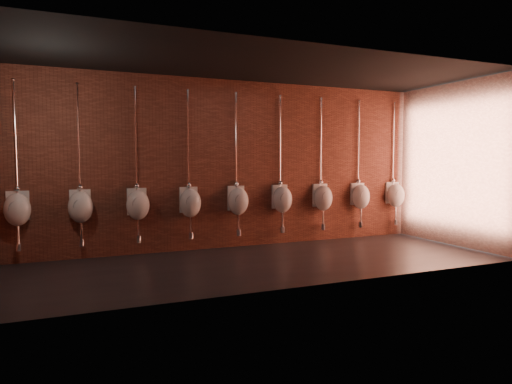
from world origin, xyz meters
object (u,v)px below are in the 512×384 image
Objects in this scene: urinal_4 at (238,200)px; urinal_8 at (396,195)px; urinal_3 at (190,202)px; urinal_7 at (361,196)px; urinal_6 at (323,197)px; urinal_1 at (80,206)px; urinal_5 at (282,199)px; urinal_0 at (17,209)px; urinal_2 at (138,204)px.

urinal_4 and urinal_8 have the same top height.
urinal_3 is 1.00× the size of urinal_7.
urinal_3 is at bearing 180.00° from urinal_7.
urinal_6 is 1.87m from urinal_8.
urinal_5 is (3.75, 0.00, 0.00)m from urinal_1.
urinal_4 is 1.00× the size of urinal_7.
urinal_4 is at bearing 180.00° from urinal_6.
urinal_1 is 1.00× the size of urinal_4.
urinal_0 is 1.00× the size of urinal_3.
urinal_5 is 0.94m from urinal_6.
urinal_8 is at bearing 0.00° from urinal_4.
urinal_2 is (0.94, 0.00, 0.00)m from urinal_1.
urinal_0 is at bearing 180.00° from urinal_3.
urinal_4 is at bearing 0.00° from urinal_1.
urinal_2 is 4.68m from urinal_7.
urinal_6 is 0.94m from urinal_7.
urinal_3 is at bearing 0.00° from urinal_1.
urinal_7 is (6.56, 0.00, 0.00)m from urinal_0.
urinal_2 is at bearing 0.00° from urinal_1.
urinal_1 is at bearing 180.00° from urinal_7.
urinal_2 is 2.81m from urinal_5.
urinal_4 is at bearing 180.00° from urinal_7.
urinal_1 is 1.87m from urinal_3.
urinal_0 is 1.00× the size of urinal_2.
urinal_2 is (1.87, 0.00, 0.00)m from urinal_0.
urinal_5 and urinal_8 have the same top height.
urinal_3 is at bearing 0.00° from urinal_0.
urinal_8 is at bearing 0.00° from urinal_7.
urinal_0 is 1.00× the size of urinal_1.
urinal_0 is at bearing 180.00° from urinal_7.
urinal_1 is 1.00× the size of urinal_8.
urinal_0 is 6.56m from urinal_7.
urinal_2 is 0.94m from urinal_3.
urinal_0 is at bearing 180.00° from urinal_8.
urinal_6 is at bearing 0.00° from urinal_5.
urinal_2 and urinal_7 have the same top height.
urinal_1 is at bearing 180.00° from urinal_6.
urinal_1 is 3.75m from urinal_5.
urinal_5 is (4.68, 0.00, 0.00)m from urinal_0.
urinal_4 is (0.94, 0.00, 0.00)m from urinal_3.
urinal_5 is 2.81m from urinal_8.
urinal_7 is (1.87, 0.00, 0.00)m from urinal_5.
urinal_8 is at bearing 0.00° from urinal_0.
urinal_0 is 1.00× the size of urinal_7.
urinal_2 is 1.00× the size of urinal_8.
urinal_0 is 2.81m from urinal_3.
urinal_1 is 1.00× the size of urinal_5.
urinal_6 is (0.94, 0.00, 0.00)m from urinal_5.
urinal_8 is (4.68, 0.00, 0.00)m from urinal_3.
urinal_4 is at bearing 180.00° from urinal_8.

